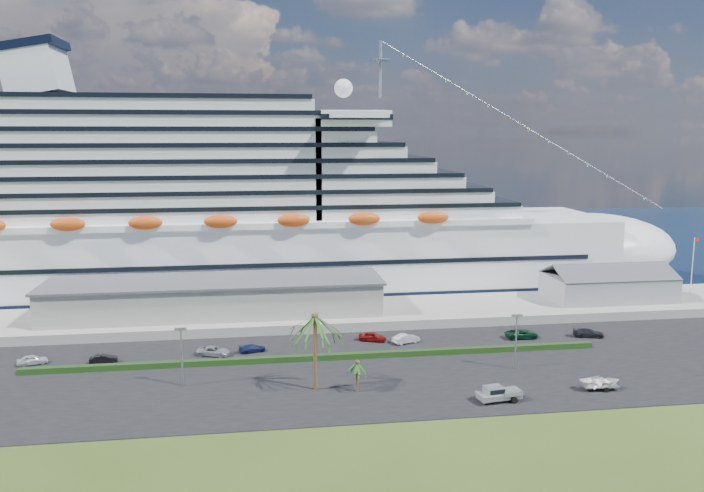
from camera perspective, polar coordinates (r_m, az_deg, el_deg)
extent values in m
plane|color=#324617|center=(93.18, 3.47, -12.43)|extent=(420.00, 420.00, 0.00)
cube|color=black|center=(103.25, 2.21, -10.17)|extent=(140.00, 38.00, 0.12)
cube|color=gray|center=(130.34, -0.14, -5.59)|extent=(240.00, 20.00, 1.80)
cube|color=black|center=(218.12, -3.53, 0.26)|extent=(420.00, 160.00, 0.02)
cube|color=silver|center=(150.98, -8.99, -0.87)|extent=(160.00, 30.00, 16.00)
ellipsoid|color=silver|center=(169.94, 19.08, -0.13)|extent=(40.00, 30.00, 16.00)
cube|color=black|center=(152.33, -8.93, -3.39)|extent=(164.00, 30.60, 2.40)
cube|color=silver|center=(149.34, -13.85, 7.20)|extent=(128.00, 26.00, 24.80)
cube|color=silver|center=(150.08, -0.40, 10.46)|extent=(14.00, 38.00, 3.20)
cube|color=silver|center=(154.91, -24.75, 13.14)|extent=(11.58, 14.00, 11.58)
cylinder|color=gray|center=(151.81, 2.37, 14.45)|extent=(0.70, 0.70, 12.00)
ellipsoid|color=#C54512|center=(134.00, -10.87, 2.02)|extent=(90.00, 2.40, 2.60)
ellipsoid|color=#C54512|center=(165.37, -10.42, 3.41)|extent=(90.00, 2.40, 2.60)
cube|color=black|center=(150.84, -9.00, -0.57)|extent=(144.00, 30.40, 0.90)
cube|color=gray|center=(128.31, -11.29, -4.22)|extent=(60.00, 14.00, 6.00)
cube|color=#4C4C54|center=(127.63, -11.33, -2.87)|extent=(61.00, 15.00, 0.40)
cube|color=gray|center=(146.13, 20.52, -3.22)|extent=(24.00, 12.00, 4.80)
cube|color=#4C4C54|center=(142.87, 21.18, -2.06)|extent=(24.00, 6.31, 2.74)
cube|color=#4C4C54|center=(148.01, 20.04, -1.62)|extent=(24.00, 6.31, 2.74)
cylinder|color=silver|center=(154.90, 26.44, -1.57)|extent=(0.16, 0.16, 12.00)
cube|color=red|center=(154.31, 26.74, 0.48)|extent=(1.00, 0.04, 0.70)
cube|color=black|center=(106.68, -2.57, -9.22)|extent=(88.00, 1.10, 0.90)
cylinder|color=gray|center=(98.01, -13.96, -9.02)|extent=(0.24, 0.24, 8.00)
cube|color=gray|center=(96.81, -14.06, -6.72)|extent=(1.60, 0.35, 0.35)
cylinder|color=gray|center=(104.65, 13.46, -7.81)|extent=(0.24, 0.24, 8.00)
cube|color=gray|center=(103.53, 13.55, -5.64)|extent=(1.60, 0.35, 0.35)
cylinder|color=#47301E|center=(93.69, -3.07, -8.89)|extent=(0.54, 0.54, 10.50)
sphere|color=#47301E|center=(92.18, -3.10, -5.79)|extent=(0.98, 0.98, 0.98)
cylinder|color=#47301E|center=(93.96, 0.43, -10.85)|extent=(0.35, 0.35, 4.20)
sphere|color=#47301E|center=(93.25, 0.44, -9.64)|extent=(0.73, 0.73, 0.73)
imported|color=silver|center=(115.13, -25.04, -8.57)|extent=(4.64, 2.94, 1.47)
imported|color=black|center=(111.69, -19.96, -8.81)|extent=(4.29, 2.11, 1.35)
imported|color=#A1A3A9|center=(110.75, -11.43, -8.55)|extent=(5.67, 3.79, 1.45)
imported|color=navy|center=(111.46, -8.29, -8.40)|extent=(4.59, 2.83, 1.24)
imported|color=maroon|center=(115.78, 1.71, -7.53)|extent=(5.00, 3.52, 1.58)
imported|color=silver|center=(115.09, 4.51, -7.67)|extent=(4.94, 3.21, 1.54)
imported|color=#0C331E|center=(120.78, 13.94, -7.10)|extent=(5.61, 2.61, 1.55)
imported|color=black|center=(124.78, 19.06, -6.82)|extent=(5.50, 3.28, 1.49)
cylinder|color=black|center=(91.74, 11.15, -12.59)|extent=(0.88, 0.42, 0.84)
cylinder|color=black|center=(93.50, 10.73, -12.15)|extent=(0.88, 0.42, 0.84)
cylinder|color=black|center=(92.99, 13.35, -12.37)|extent=(0.88, 0.42, 0.84)
cylinder|color=black|center=(94.72, 12.89, -11.94)|extent=(0.88, 0.42, 0.84)
cube|color=#A8ABAF|center=(93.14, 12.14, -12.04)|extent=(5.95, 2.96, 0.74)
cube|color=#A8ABAF|center=(93.51, 13.04, -11.71)|extent=(2.82, 2.42, 0.58)
cube|color=#A8ABAF|center=(92.63, 11.72, -11.66)|extent=(2.60, 2.34, 1.00)
cube|color=black|center=(92.59, 11.72, -11.60)|extent=(2.40, 2.36, 0.58)
cube|color=#A8ABAF|center=(92.28, 10.70, -12.06)|extent=(1.25, 2.13, 0.37)
cube|color=gray|center=(100.74, 19.93, -10.86)|extent=(4.95, 1.96, 0.13)
cylinder|color=gray|center=(99.74, 18.77, -11.00)|extent=(2.34, 0.16, 0.09)
cylinder|color=black|center=(100.24, 20.40, -11.14)|extent=(0.69, 0.26, 0.68)
cylinder|color=black|center=(101.81, 19.87, -10.79)|extent=(0.69, 0.26, 0.68)
imported|color=white|center=(100.54, 19.95, -10.53)|extent=(5.51, 4.02, 1.12)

